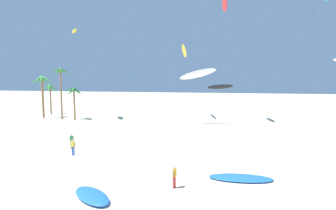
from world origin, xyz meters
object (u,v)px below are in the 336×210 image
flying_kite_4 (220,87)px  person_near_left (73,146)px  flying_kite_2 (74,31)px  flying_kite_6 (184,51)px  palm_tree_3 (61,76)px  grounded_kite_1 (92,196)px  palm_tree_1 (50,90)px  person_mid_field (174,176)px  palm_tree_2 (74,93)px  flying_kite_3 (198,74)px  flying_kite_1 (225,4)px  palm_tree_0 (42,84)px  person_foreground_walker (72,140)px  grounded_kite_0 (241,178)px

flying_kite_4 → person_near_left: flying_kite_4 is taller
flying_kite_2 → flying_kite_6: (19.72, 6.82, -3.49)m
palm_tree_3 → grounded_kite_1: 38.82m
flying_kite_4 → flying_kite_6: bearing=-144.2°
flying_kite_4 → flying_kite_2: bearing=-156.0°
palm_tree_1 → person_mid_field: 48.87m
palm_tree_2 → flying_kite_3: size_ratio=0.62×
flying_kite_3 → flying_kite_6: size_ratio=0.70×
palm_tree_3 → grounded_kite_1: palm_tree_3 is taller
flying_kite_1 → palm_tree_0: bearing=-177.3°
flying_kite_3 → person_foreground_walker: (-12.25, -19.26, -7.77)m
palm_tree_1 → flying_kite_2: 16.46m
grounded_kite_1 → person_foreground_walker: size_ratio=2.33×
person_mid_field → person_foreground_walker: bearing=147.8°
palm_tree_0 → person_near_left: palm_tree_0 is taller
palm_tree_3 → flying_kite_2: size_ratio=0.57×
palm_tree_0 → person_mid_field: size_ratio=5.21×
flying_kite_4 → grounded_kite_1: flying_kite_4 is taller
flying_kite_6 → person_near_left: bearing=-103.6°
flying_kite_4 → palm_tree_2: bearing=-155.7°
palm_tree_2 → flying_kite_4: bearing=24.3°
palm_tree_3 → person_mid_field: palm_tree_3 is taller
palm_tree_0 → person_foreground_walker: 28.61m
palm_tree_1 → flying_kite_4: size_ratio=0.97×
flying_kite_2 → flying_kite_3: (23.25, -0.39, -8.08)m
flying_kite_1 → flying_kite_3: bearing=-145.1°
palm_tree_2 → grounded_kite_1: size_ratio=1.58×
palm_tree_2 → palm_tree_3: 4.17m
flying_kite_4 → grounded_kite_1: (-7.34, -42.83, -6.01)m
palm_tree_3 → flying_kite_4: bearing=22.3°
palm_tree_1 → flying_kite_2: size_ratio=0.38×
flying_kite_2 → flying_kite_3: flying_kite_2 is taller
flying_kite_1 → flying_kite_2: bearing=-174.7°
flying_kite_2 → palm_tree_2: bearing=-136.7°
palm_tree_1 → person_near_left: size_ratio=3.98×
person_foreground_walker → person_near_left: 3.01m
palm_tree_0 → flying_kite_6: 29.10m
palm_tree_0 → grounded_kite_1: palm_tree_0 is taller
flying_kite_3 → flying_kite_4: (3.53, 12.31, -2.51)m
palm_tree_2 → palm_tree_3: size_ratio=0.63×
palm_tree_1 → palm_tree_3: palm_tree_3 is taller
flying_kite_6 → person_mid_field: bearing=-82.3°
grounded_kite_0 → flying_kite_4: bearing=93.7°
flying_kite_2 → person_foreground_walker: flying_kite_2 is taller
palm_tree_2 → grounded_kite_1: (19.78, -30.59, -4.95)m
flying_kite_4 → person_mid_field: bearing=-93.4°
flying_kite_3 → person_foreground_walker: size_ratio=5.96×
palm_tree_2 → person_near_left: (13.04, -21.82, -4.20)m
palm_tree_2 → flying_kite_6: flying_kite_6 is taller
grounded_kite_0 → palm_tree_0: bearing=144.8°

